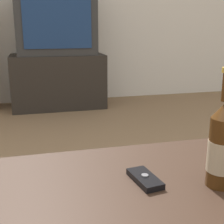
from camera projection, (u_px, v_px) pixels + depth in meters
name	position (u px, v px, depth m)	size (l,w,h in m)	color
tv_stand	(58.00, 81.00, 3.20)	(0.93, 0.48, 0.54)	#28231E
television	(56.00, 20.00, 3.04)	(0.76, 0.44, 0.66)	#2D2D2D
beer_bottle	(223.00, 145.00, 0.67)	(0.06, 0.06, 0.26)	#47280F
cell_phone	(145.00, 179.00, 0.71)	(0.06, 0.11, 0.02)	black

